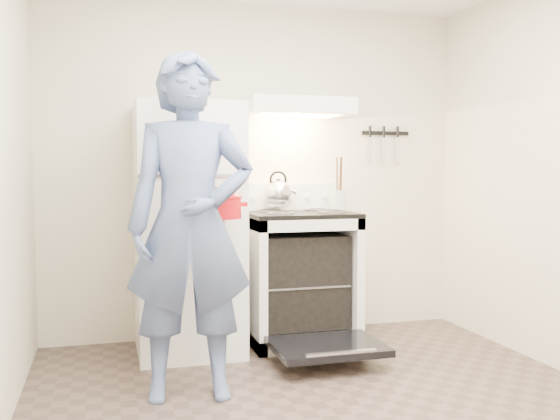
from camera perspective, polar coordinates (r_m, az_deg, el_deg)
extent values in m
cube|color=beige|center=(4.75, -2.04, 3.62)|extent=(3.20, 0.02, 2.50)
cube|color=white|center=(4.32, -8.42, -1.74)|extent=(0.70, 0.70, 1.70)
cube|color=white|center=(4.57, 1.77, -6.33)|extent=(0.76, 0.65, 0.92)
cube|color=black|center=(4.51, 1.78, -0.39)|extent=(0.76, 0.65, 0.03)
cube|color=white|center=(4.78, 0.75, 1.22)|extent=(0.76, 0.07, 0.20)
cube|color=black|center=(4.10, 4.33, -12.33)|extent=(0.70, 0.54, 0.04)
cube|color=slate|center=(4.58, 1.77, -6.58)|extent=(0.60, 0.52, 0.01)
cube|color=white|center=(4.60, 1.52, 9.36)|extent=(0.76, 0.50, 0.12)
cube|color=black|center=(5.10, 9.61, 6.94)|extent=(0.40, 0.02, 0.03)
cylinder|color=#977751|center=(4.52, 1.62, -6.54)|extent=(0.33, 0.33, 0.02)
cylinder|color=silver|center=(4.47, 5.45, 0.97)|extent=(0.11, 0.11, 0.13)
imported|color=#3D4D7D|center=(3.44, -8.19, -1.45)|extent=(0.73, 0.52, 1.90)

